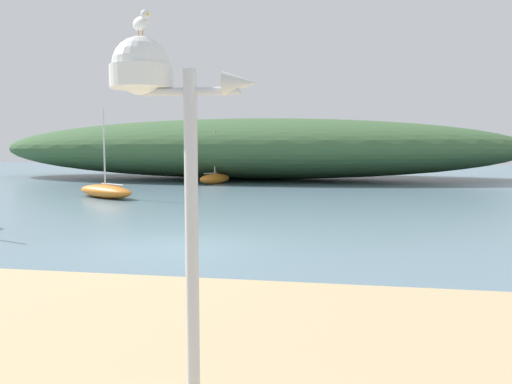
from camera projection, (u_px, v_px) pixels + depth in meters
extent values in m
plane|color=slate|center=(179.00, 247.00, 12.84)|extent=(120.00, 120.00, 0.00)
ellipsoid|color=#3D6038|center=(251.00, 149.00, 40.21)|extent=(42.00, 15.10, 4.77)
cylinder|color=silver|center=(192.00, 244.00, 4.43)|extent=(0.12, 0.12, 3.06)
cylinder|color=silver|center=(190.00, 91.00, 4.31)|extent=(0.88, 0.07, 0.07)
cylinder|color=white|center=(142.00, 77.00, 4.37)|extent=(0.55, 0.55, 0.19)
sphere|color=white|center=(141.00, 66.00, 4.36)|extent=(0.51, 0.51, 0.51)
cone|color=silver|center=(240.00, 83.00, 4.23)|extent=(0.29, 0.21, 0.21)
cylinder|color=orange|center=(143.00, 34.00, 4.35)|extent=(0.01, 0.01, 0.05)
cylinder|color=orange|center=(139.00, 33.00, 4.32)|extent=(0.01, 0.01, 0.05)
ellipsoid|color=white|center=(140.00, 24.00, 4.33)|extent=(0.22, 0.21, 0.12)
ellipsoid|color=#9EA0A8|center=(140.00, 21.00, 4.33)|extent=(0.20, 0.19, 0.04)
sphere|color=white|center=(145.00, 15.00, 4.26)|extent=(0.08, 0.08, 0.08)
cone|color=gold|center=(149.00, 14.00, 4.21)|extent=(0.05, 0.05, 0.02)
ellipsoid|color=orange|center=(105.00, 191.00, 25.08)|extent=(4.20, 3.25, 0.66)
cylinder|color=silver|center=(104.00, 149.00, 24.88)|extent=(0.08, 0.08, 4.00)
cylinder|color=silver|center=(112.00, 184.00, 24.63)|extent=(1.63, 1.04, 0.06)
ellipsoid|color=orange|center=(215.00, 179.00, 34.26)|extent=(2.12, 3.06, 0.71)
cylinder|color=silver|center=(215.00, 154.00, 34.11)|extent=(0.08, 0.08, 3.18)
cylinder|color=silver|center=(211.00, 173.00, 33.87)|extent=(0.63, 1.22, 0.06)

